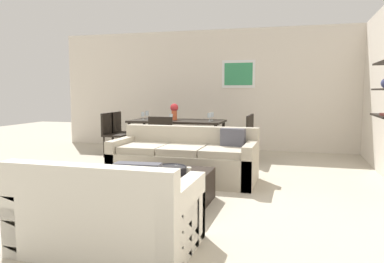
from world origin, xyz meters
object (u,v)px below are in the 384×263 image
sofa_beige (185,161)px  dining_chair_right_far (245,133)px  coffee_table (164,189)px  wine_glass_right_near (209,116)px  dining_table (177,124)px  candle_jar (188,170)px  centerpiece_vase (174,110)px  decorative_bowl (170,169)px  wine_glass_left_far (147,113)px  wine_glass_left_near (143,115)px  dining_chair_left_near (112,131)px  wine_glass_foot (171,116)px  dining_chair_right_near (242,136)px  dining_chair_left_far (121,130)px  dining_chair_foot (163,137)px  wine_glass_right_far (212,115)px  loveseat_white (109,214)px

sofa_beige → dining_chair_right_far: dining_chair_right_far is taller
dining_chair_right_far → coffee_table: bearing=-98.6°
dining_chair_right_far → wine_glass_right_near: (-0.65, -0.30, 0.35)m
sofa_beige → dining_table: size_ratio=1.15×
candle_jar → centerpiece_vase: centerpiece_vase is taller
candle_jar → decorative_bowl: bearing=-164.0°
coffee_table → wine_glass_left_far: 3.58m
wine_glass_left_near → centerpiece_vase: (0.62, 0.14, 0.09)m
dining_table → wine_glass_right_near: size_ratio=11.79×
dining_chair_left_near → wine_glass_foot: wine_glass_foot is taller
dining_table → wine_glass_foot: (-0.00, -0.37, 0.17)m
sofa_beige → dining_chair_right_near: size_ratio=2.41×
wine_glass_left_near → wine_glass_left_far: (-0.00, 0.21, 0.01)m
dining_chair_right_near → centerpiece_vase: centerpiece_vase is taller
dining_chair_left_far → wine_glass_left_far: (0.65, -0.09, 0.36)m
dining_table → centerpiece_vase: 0.28m
dining_chair_foot → wine_glass_right_near: size_ratio=5.61×
centerpiece_vase → dining_chair_right_near: bearing=-9.1°
decorative_bowl → dining_chair_right_near: 2.89m
centerpiece_vase → wine_glass_right_near: bearing=-10.3°
dining_chair_right_far → wine_glass_right_far: bearing=-172.3°
decorative_bowl → wine_glass_foot: wine_glass_foot is taller
dining_chair_right_near → dining_chair_left_far: (-2.66, 0.39, 0.00)m
sofa_beige → loveseat_white: size_ratio=1.46×
candle_jar → wine_glass_left_near: size_ratio=0.56×
sofa_beige → coffee_table: sofa_beige is taller
wine_glass_right_near → wine_glass_left_near: bearing=-180.0°
dining_table → wine_glass_right_far: size_ratio=11.80×
loveseat_white → dining_chair_right_far: (0.52, 4.53, 0.21)m
dining_chair_left_near → wine_glass_right_far: wine_glass_right_far is taller
sofa_beige → wine_glass_left_far: bearing=126.1°
sofa_beige → candle_jar: (0.39, -1.19, 0.12)m
coffee_table → wine_glass_foot: wine_glass_foot is taller
wine_glass_left_far → wine_glass_right_far: bearing=0.0°
wine_glass_left_near → wine_glass_right_far: wine_glass_right_far is taller
decorative_bowl → dining_table: bearing=106.5°
decorative_bowl → dining_table: size_ratio=0.21×
candle_jar → wine_glass_left_far: 3.61m
coffee_table → wine_glass_left_near: size_ratio=6.49×
dining_chair_left_near → dining_chair_left_far: bearing=90.0°
candle_jar → dining_chair_right_near: 2.82m
coffee_table → wine_glass_right_near: 3.03m
dining_chair_left_far → dining_chair_foot: bearing=-37.7°
candle_jar → wine_glass_right_near: 2.96m
loveseat_white → wine_glass_foot: wine_glass_foot is taller
coffee_table → candle_jar: bearing=12.7°
loveseat_white → sofa_beige: bearing=92.2°
loveseat_white → dining_chair_foot: dining_chair_foot is taller
sofa_beige → dining_table: bearing=111.5°
dining_chair_right_far → dining_chair_left_far: bearing=180.0°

